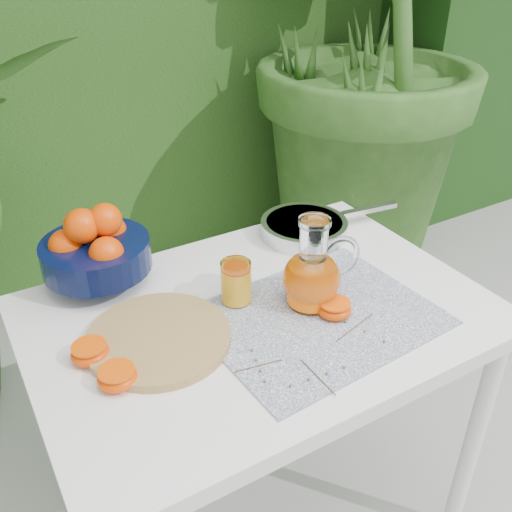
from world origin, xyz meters
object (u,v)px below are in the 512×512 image
saute_pan (305,227)px  white_table (260,339)px  cutting_board (158,338)px  juice_pitcher (313,275)px  fruit_bowl (95,248)px

saute_pan → white_table: bearing=-140.3°
cutting_board → juice_pitcher: size_ratio=1.41×
white_table → cutting_board: (-0.24, 0.01, 0.09)m
white_table → saute_pan: saute_pan is taller
fruit_bowl → juice_pitcher: juice_pitcher is taller
white_table → juice_pitcher: size_ratio=4.71×
white_table → cutting_board: 0.25m
white_table → cutting_board: cutting_board is taller
cutting_board → fruit_bowl: 0.30m
cutting_board → fruit_bowl: (-0.04, 0.28, 0.08)m
cutting_board → juice_pitcher: 0.36m
white_table → fruit_bowl: 0.44m
fruit_bowl → juice_pitcher: bearing=-41.1°
cutting_board → juice_pitcher: bearing=-8.3°
juice_pitcher → saute_pan: (0.17, 0.27, -0.05)m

